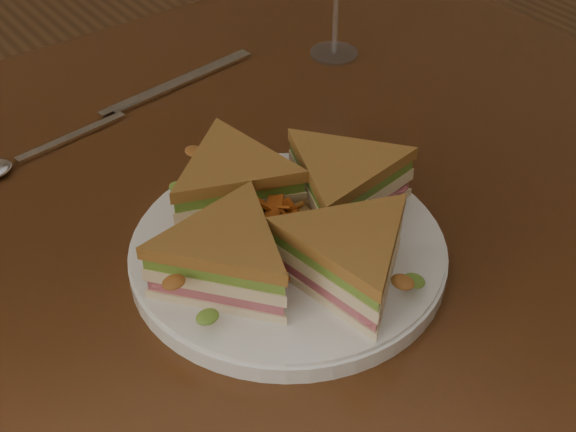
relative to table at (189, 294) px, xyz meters
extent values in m
cube|color=#32190B|center=(0.00, 0.00, 0.08)|extent=(1.20, 0.80, 0.04)
cylinder|color=black|center=(0.54, 0.34, -0.30)|extent=(0.06, 0.06, 0.71)
cylinder|color=white|center=(0.05, -0.10, 0.11)|extent=(0.28, 0.28, 0.02)
cube|color=silver|center=(-0.02, 0.19, 0.10)|extent=(0.13, 0.02, 0.00)
cube|color=silver|center=(0.13, 0.22, 0.10)|extent=(0.20, 0.04, 0.00)
cube|color=silver|center=(0.04, 0.21, 0.10)|extent=(0.05, 0.02, 0.00)
cylinder|color=white|center=(0.32, 0.16, 0.10)|extent=(0.06, 0.06, 0.00)
cylinder|color=white|center=(0.32, 0.16, 0.15)|extent=(0.01, 0.01, 0.09)
camera|label=1|loc=(-0.27, -0.52, 0.58)|focal=50.00mm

